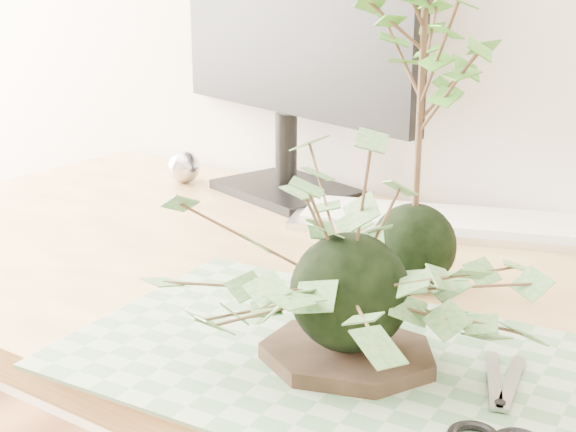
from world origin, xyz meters
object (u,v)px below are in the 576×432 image
(ivy_kokedama, at_px, (351,239))
(monitor, at_px, (289,21))
(maple_kokedama, at_px, (424,33))
(keyboard, at_px, (459,223))
(desk, at_px, (388,359))

(ivy_kokedama, distance_m, monitor, 0.63)
(maple_kokedama, bearing_deg, monitor, 144.00)
(ivy_kokedama, height_order, keyboard, ivy_kokedama)
(ivy_kokedama, bearing_deg, desk, 105.20)
(desk, xyz_separation_m, monitor, (-0.34, 0.28, 0.37))
(ivy_kokedama, xyz_separation_m, keyboard, (-0.08, 0.45, -0.12))
(keyboard, bearing_deg, monitor, 156.89)
(maple_kokedama, relative_size, keyboard, 0.84)
(maple_kokedama, distance_m, keyboard, 0.37)
(maple_kokedama, height_order, keyboard, maple_kokedama)
(desk, xyz_separation_m, ivy_kokedama, (0.05, -0.19, 0.21))
(maple_kokedama, distance_m, monitor, 0.43)
(desk, height_order, keyboard, keyboard)
(keyboard, distance_m, monitor, 0.41)
(ivy_kokedama, distance_m, maple_kokedama, 0.27)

